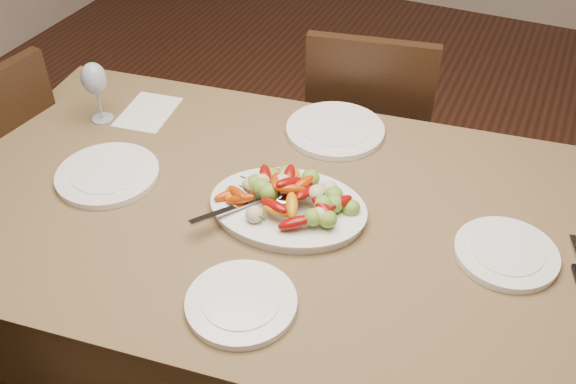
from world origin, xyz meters
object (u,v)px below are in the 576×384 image
(plate_right, at_px, (506,254))
(wine_glass, at_px, (97,91))
(chair_far, at_px, (370,133))
(serving_platter, at_px, (288,210))
(plate_far, at_px, (335,130))
(plate_left, at_px, (108,175))
(dining_table, at_px, (288,307))
(plate_near, at_px, (241,303))

(plate_right, height_order, wine_glass, wine_glass)
(chair_far, xyz_separation_m, wine_glass, (-0.66, -0.67, 0.39))
(serving_platter, bearing_deg, plate_far, 93.01)
(plate_left, relative_size, wine_glass, 1.37)
(plate_far, bearing_deg, dining_table, -87.52)
(plate_far, relative_size, plate_near, 1.20)
(plate_left, height_order, plate_right, same)
(serving_platter, height_order, plate_left, serving_platter)
(dining_table, xyz_separation_m, plate_right, (0.54, 0.06, 0.39))
(plate_far, bearing_deg, serving_platter, -86.99)
(plate_right, xyz_separation_m, plate_far, (-0.56, 0.32, 0.00))
(chair_far, bearing_deg, plate_near, 82.59)
(serving_platter, distance_m, plate_far, 0.39)
(plate_far, bearing_deg, plate_near, -85.70)
(serving_platter, bearing_deg, plate_right, 7.62)
(dining_table, bearing_deg, plate_right, 6.60)
(plate_left, bearing_deg, plate_right, 7.63)
(plate_left, relative_size, plate_right, 1.15)
(plate_near, xyz_separation_m, wine_glass, (-0.73, 0.48, 0.09))
(dining_table, relative_size, plate_near, 7.47)
(dining_table, height_order, plate_far, plate_far)
(dining_table, xyz_separation_m, chair_far, (-0.03, 0.82, 0.10))
(dining_table, bearing_deg, serving_platter, -66.36)
(dining_table, relative_size, plate_far, 6.25)
(plate_left, bearing_deg, plate_far, 43.07)
(dining_table, distance_m, plate_near, 0.51)
(chair_far, height_order, wine_glass, wine_glass)
(dining_table, height_order, wine_glass, wine_glass)
(serving_platter, height_order, plate_near, serving_platter)
(plate_right, distance_m, plate_far, 0.64)
(chair_far, distance_m, plate_near, 1.19)
(plate_right, bearing_deg, plate_left, -172.37)
(plate_left, bearing_deg, serving_platter, 7.65)
(plate_left, bearing_deg, plate_near, -25.00)
(plate_far, xyz_separation_m, plate_near, (0.05, -0.71, 0.00))
(wine_glass, bearing_deg, plate_near, -33.40)
(plate_near, bearing_deg, dining_table, 96.39)
(serving_platter, relative_size, plate_left, 1.40)
(plate_left, bearing_deg, dining_table, 8.73)
(plate_far, bearing_deg, wine_glass, -161.47)
(chair_far, relative_size, serving_platter, 2.42)
(plate_left, xyz_separation_m, plate_right, (1.05, 0.14, 0.00))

